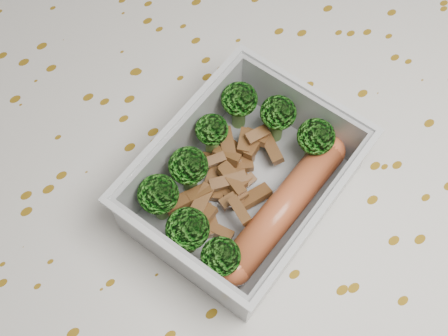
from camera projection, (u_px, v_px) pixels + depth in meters
dining_table at (228, 219)px, 0.57m from camera, size 1.40×0.90×0.75m
tablecloth at (228, 197)px, 0.53m from camera, size 1.46×0.96×0.19m
lunch_container at (244, 187)px, 0.47m from camera, size 0.19×0.17×0.06m
broccoli_florets at (224, 168)px, 0.46m from camera, size 0.15×0.12×0.05m
meat_pile at (227, 179)px, 0.48m from camera, size 0.11×0.08×0.03m
sausage at (284, 207)px, 0.46m from camera, size 0.14×0.06×0.03m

